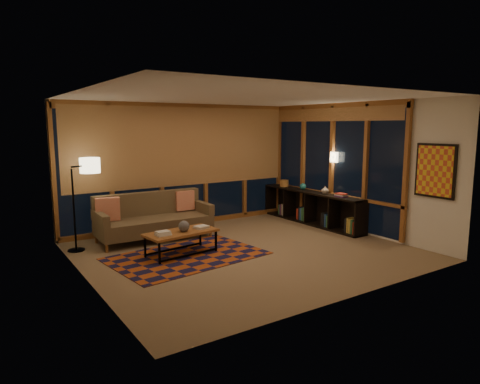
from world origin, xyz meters
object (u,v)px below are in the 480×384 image
floor_lamp (74,205)px  sofa (154,217)px  bookshelf (311,207)px  coffee_table (181,243)px

floor_lamp → sofa: bearing=-25.5°
sofa → floor_lamp: size_ratio=1.32×
sofa → bookshelf: bearing=-8.8°
coffee_table → floor_lamp: (-1.47, 1.26, 0.62)m
sofa → bookshelf: (3.54, -0.62, -0.07)m
floor_lamp → bookshelf: (5.02, -0.70, -0.46)m
coffee_table → floor_lamp: bearing=132.3°
sofa → bookshelf: size_ratio=0.73×
sofa → bookshelf: 3.60m
coffee_table → sofa: bearing=82.8°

